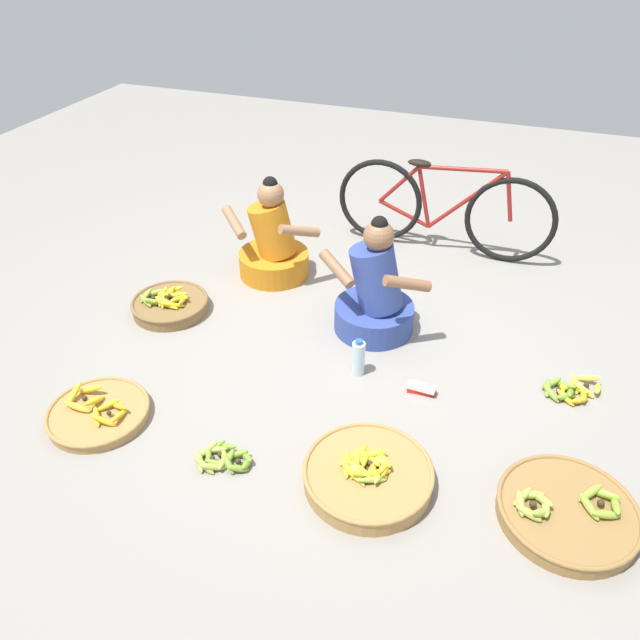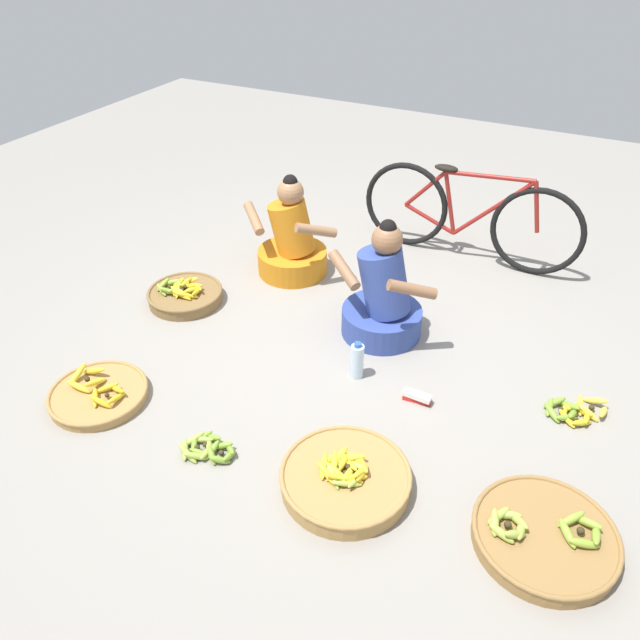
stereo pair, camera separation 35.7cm
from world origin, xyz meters
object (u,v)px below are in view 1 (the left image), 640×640
banana_basket_front_left (98,412)px  loose_bananas_mid_left (571,390)px  bicycle_leaning (443,209)px  packet_carton_stack (421,389)px  vendor_woman_front (375,295)px  water_bottle (358,358)px  banana_basket_front_center (567,511)px  vendor_woman_behind (273,245)px  banana_basket_front_right (368,474)px  loose_bananas_mid_right (222,458)px  banana_basket_near_bicycle (170,304)px

banana_basket_front_left → loose_bananas_mid_left: (2.45, 1.09, -0.01)m
bicycle_leaning → packet_carton_stack: bicycle_leaning is taller
vendor_woman_front → water_bottle: (0.04, -0.47, -0.15)m
loose_bananas_mid_left → water_bottle: water_bottle is taller
vendor_woman_front → water_bottle: bearing=-85.5°
vendor_woman_front → banana_basket_front_center: bearing=-42.6°
vendor_woman_behind → banana_basket_front_left: (-0.30, -1.75, -0.21)m
water_bottle → packet_carton_stack: size_ratio=1.49×
vendor_woman_front → packet_carton_stack: vendor_woman_front is taller
banana_basket_front_left → loose_bananas_mid_left: size_ratio=1.63×
vendor_woman_front → banana_basket_front_right: (0.33, -1.26, -0.20)m
vendor_woman_front → bicycle_leaning: (0.20, 1.23, 0.10)m
banana_basket_front_center → vendor_woman_front: bearing=137.4°
banana_basket_front_right → loose_bananas_mid_right: (-0.73, -0.12, -0.03)m
water_bottle → bicycle_leaning: bearing=84.6°
vendor_woman_front → banana_basket_front_center: size_ratio=1.26×
banana_basket_near_bicycle → packet_carton_stack: 1.83m
bicycle_leaning → banana_basket_front_center: size_ratio=2.63×
loose_bananas_mid_left → water_bottle: size_ratio=1.41×
vendor_woman_behind → banana_basket_near_bicycle: vendor_woman_behind is taller
banana_basket_front_center → loose_bananas_mid_left: 0.91m
loose_bananas_mid_right → vendor_woman_behind: bearing=105.1°
vendor_woman_front → bicycle_leaning: vendor_woman_front is taller
bicycle_leaning → banana_basket_front_left: size_ratio=3.04×
banana_basket_front_right → banana_basket_front_center: bearing=6.7°
vendor_woman_behind → banana_basket_front_left: 1.79m
vendor_woman_front → banana_basket_front_left: vendor_woman_front is taller
banana_basket_front_left → packet_carton_stack: (1.63, 0.80, -0.01)m
banana_basket_front_right → banana_basket_front_center: banana_basket_front_right is taller
loose_bananas_mid_left → packet_carton_stack: 0.86m
vendor_woman_behind → bicycle_leaning: (1.09, 0.80, 0.11)m
packet_carton_stack → vendor_woman_front: bearing=129.9°
banana_basket_front_center → banana_basket_front_left: banana_basket_front_center is taller
bicycle_leaning → banana_basket_front_center: bearing=-66.1°
banana_basket_front_right → banana_basket_front_center: 0.93m
banana_basket_near_bicycle → water_bottle: size_ratio=2.14×
banana_basket_front_right → water_bottle: water_bottle is taller
banana_basket_front_center → loose_bananas_mid_right: size_ratio=2.00×
banana_basket_front_left → water_bottle: size_ratio=2.28×
bicycle_leaning → packet_carton_stack: 1.79m
banana_basket_front_left → banana_basket_front_right: bearing=2.5°
packet_carton_stack → vendor_woman_behind: bearing=144.6°
loose_bananas_mid_right → banana_basket_front_right: bearing=9.6°
vendor_woman_behind → banana_basket_front_right: vendor_woman_behind is taller
bicycle_leaning → vendor_woman_behind: bearing=-143.8°
vendor_woman_behind → banana_basket_near_bicycle: size_ratio=1.47×
bicycle_leaning → loose_bananas_mid_right: bicycle_leaning is taller
banana_basket_front_right → packet_carton_stack: size_ratio=3.92×
banana_basket_front_right → banana_basket_front_left: banana_basket_front_right is taller
banana_basket_front_center → banana_basket_front_left: (-2.45, -0.18, -0.01)m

